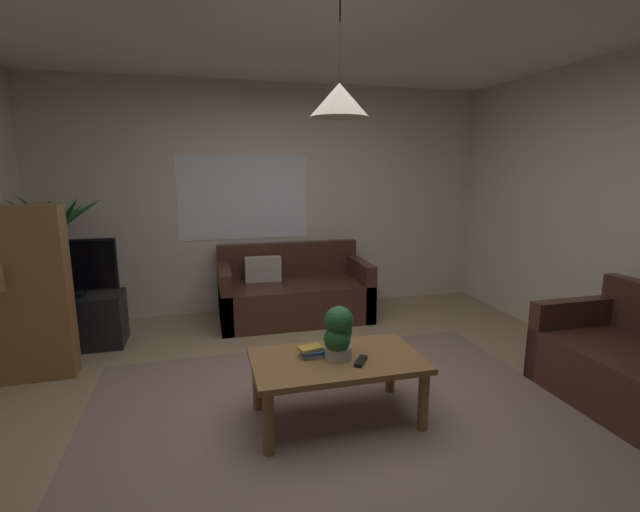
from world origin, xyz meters
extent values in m
cube|color=#9E8466|center=(0.00, 0.00, -0.01)|extent=(5.17, 4.94, 0.02)
cube|color=gray|center=(0.00, -0.20, 0.00)|extent=(3.36, 2.72, 0.01)
cube|color=beige|center=(0.00, 2.50, 1.31)|extent=(5.29, 0.06, 2.62)
cube|color=white|center=(0.00, 0.00, 2.63)|extent=(5.17, 4.94, 0.02)
cube|color=white|center=(-0.33, 2.47, 1.33)|extent=(1.48, 0.01, 0.95)
cube|color=#47281E|center=(0.15, 1.97, 0.21)|extent=(1.64, 0.81, 0.42)
cube|color=#47281E|center=(0.15, 2.31, 0.62)|extent=(1.64, 0.12, 0.40)
cube|color=#47281E|center=(-0.61, 1.97, 0.32)|extent=(0.12, 0.81, 0.64)
cube|color=#47281E|center=(0.90, 1.97, 0.32)|extent=(0.12, 0.81, 0.64)
cube|color=#B7AD9E|center=(-0.18, 2.13, 0.56)|extent=(0.41, 0.15, 0.28)
cube|color=#47281E|center=(2.08, 0.04, 0.32)|extent=(0.81, 0.12, 0.64)
cube|color=olive|center=(0.01, -0.12, 0.42)|extent=(1.12, 0.65, 0.04)
cylinder|color=olive|center=(-0.49, -0.38, 0.20)|extent=(0.07, 0.07, 0.40)
cylinder|color=olive|center=(0.51, -0.38, 0.20)|extent=(0.07, 0.07, 0.40)
cylinder|color=olive|center=(-0.49, 0.14, 0.20)|extent=(0.07, 0.07, 0.40)
cylinder|color=olive|center=(0.51, 0.14, 0.20)|extent=(0.07, 0.07, 0.40)
cube|color=beige|center=(-0.15, -0.05, 0.45)|extent=(0.15, 0.13, 0.02)
cube|color=#2D4C8C|center=(-0.15, -0.05, 0.48)|extent=(0.15, 0.11, 0.02)
cube|color=gold|center=(-0.16, -0.05, 0.50)|extent=(0.17, 0.12, 0.02)
cube|color=black|center=(0.13, -0.23, 0.45)|extent=(0.13, 0.16, 0.02)
cylinder|color=beige|center=(0.02, -0.11, 0.48)|extent=(0.18, 0.18, 0.08)
sphere|color=#235B2D|center=(0.00, -0.14, 0.58)|extent=(0.18, 0.18, 0.18)
sphere|color=#235B2D|center=(0.02, -0.12, 0.63)|extent=(0.17, 0.17, 0.17)
sphere|color=#235B2D|center=(0.02, -0.13, 0.70)|extent=(0.19, 0.19, 0.19)
cube|color=black|center=(-2.03, 1.72, 0.25)|extent=(0.90, 0.44, 0.50)
cube|color=black|center=(-2.03, 1.70, 0.79)|extent=(0.86, 0.05, 0.49)
cube|color=black|center=(-2.03, 1.68, 0.79)|extent=(0.82, 0.00, 0.45)
cube|color=black|center=(-2.03, 1.70, 0.52)|extent=(0.24, 0.16, 0.04)
cylinder|color=#B77051|center=(-2.21, 2.16, 0.15)|extent=(0.32, 0.32, 0.30)
cylinder|color=brown|center=(-2.21, 2.16, 0.71)|extent=(0.05, 0.05, 0.81)
cone|color=#2D6B33|center=(-1.98, 2.14, 1.24)|extent=(0.50, 0.16, 0.35)
cone|color=#2D6B33|center=(-2.10, 2.29, 1.20)|extent=(0.29, 0.34, 0.32)
cone|color=#2D6B33|center=(-2.30, 2.37, 1.25)|extent=(0.26, 0.49, 0.41)
cone|color=#2D6B33|center=(-2.39, 2.22, 1.26)|extent=(0.45, 0.23, 0.40)
cone|color=#2D6B33|center=(-2.39, 2.04, 1.25)|extent=(0.43, 0.36, 0.40)
cone|color=#2D6B33|center=(-2.26, 1.94, 1.19)|extent=(0.17, 0.49, 0.29)
cone|color=#2D6B33|center=(-2.05, 2.02, 1.25)|extent=(0.38, 0.40, 0.41)
cube|color=olive|center=(-2.21, 1.09, 0.70)|extent=(0.70, 0.22, 1.40)
cube|color=#99663F|center=(-2.29, 0.97, 0.87)|extent=(0.05, 0.16, 0.21)
cylinder|color=black|center=(0.01, -0.12, 2.39)|extent=(0.01, 0.01, 0.45)
cone|color=beige|center=(0.01, -0.12, 2.07)|extent=(0.36, 0.36, 0.19)
camera|label=1|loc=(-0.81, -2.79, 1.68)|focal=25.33mm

